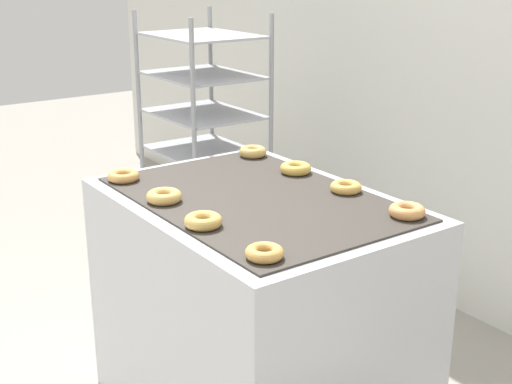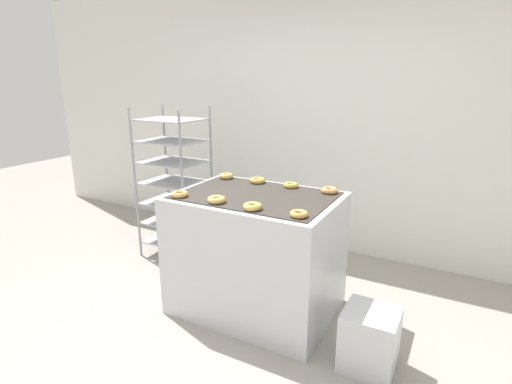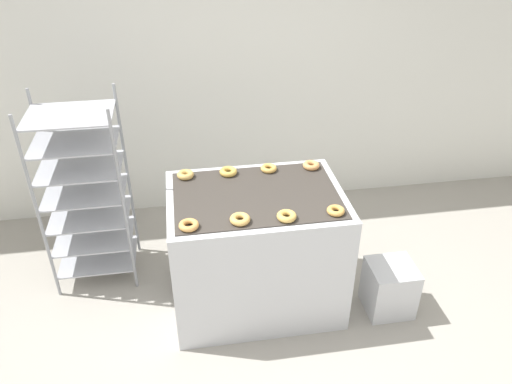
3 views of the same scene
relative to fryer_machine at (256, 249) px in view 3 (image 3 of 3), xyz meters
The scene contains 13 objects.
ground_plane 0.83m from the fryer_machine, 90.02° to the right, with size 14.00×14.00×0.00m, color #9E998E.
wall_back 1.71m from the fryer_machine, 90.01° to the left, with size 8.00×0.05×2.80m.
fryer_machine is the anchor object (origin of this frame).
baking_rack_cart 1.36m from the fryer_machine, 157.13° to the left, with size 0.62×0.49×1.53m.
glaze_bin 1.04m from the fryer_machine, 15.42° to the right, with size 0.33×0.32×0.40m.
donut_near_left 0.75m from the fryer_machine, 146.44° to the right, with size 0.13×0.13×0.04m, color #D7984F.
donut_near_midleft 0.60m from the fryer_machine, 116.49° to the right, with size 0.13×0.13×0.04m, color tan.
donut_near_midright 0.61m from the fryer_machine, 65.32° to the right, with size 0.13×0.13×0.04m, color tan.
donut_near_right 0.75m from the fryer_machine, 32.69° to the right, with size 0.12×0.12×0.04m, color gold.
donut_far_left 0.75m from the fryer_machine, 146.19° to the left, with size 0.12×0.12×0.04m, color tan.
donut_far_midleft 0.61m from the fryer_machine, 116.67° to the left, with size 0.13×0.13×0.04m, color gold.
donut_far_midright 0.60m from the fryer_machine, 65.15° to the left, with size 0.12×0.12×0.04m, color gold.
donut_far_right 0.75m from the fryer_machine, 33.21° to the left, with size 0.13×0.13×0.04m, color tan.
Camera 3 is at (-0.46, -2.15, 2.77)m, focal length 35.00 mm.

